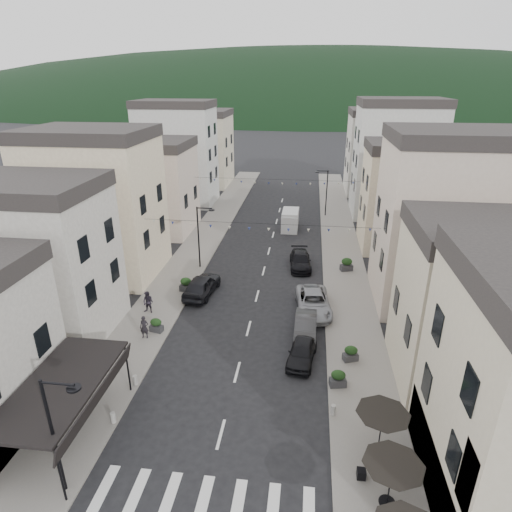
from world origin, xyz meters
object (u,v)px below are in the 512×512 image
at_px(delivery_van, 290,219).
at_px(pedestrian_b, 148,302).
at_px(parked_car_d, 300,261).
at_px(parked_car_b, 305,326).
at_px(pedestrian_a, 144,327).
at_px(parked_car_c, 313,302).
at_px(parked_car_a, 302,351).
at_px(parked_car_e, 202,285).

distance_m(delivery_van, pedestrian_b, 23.58).
bearing_deg(parked_car_d, delivery_van, 92.94).
xyz_separation_m(parked_car_b, pedestrian_b, (-11.93, 1.46, 0.29)).
bearing_deg(pedestrian_a, parked_car_c, 20.21).
xyz_separation_m(parked_car_b, parked_car_d, (-0.71, 11.64, -0.02)).
bearing_deg(pedestrian_b, parked_car_a, -11.04).
distance_m(parked_car_e, delivery_van, 18.98).
height_order(parked_car_c, pedestrian_a, pedestrian_a).
bearing_deg(parked_car_b, parked_car_d, 94.45).
xyz_separation_m(delivery_van, pedestrian_a, (-8.71, -24.85, -0.18)).
bearing_deg(delivery_van, parked_car_a, -85.26).
relative_size(parked_car_a, delivery_van, 0.83).
bearing_deg(parked_car_c, parked_car_e, 163.83).
height_order(parked_car_a, pedestrian_b, pedestrian_b).
relative_size(parked_car_c, pedestrian_b, 3.10).
height_order(parked_car_c, parked_car_d, parked_car_c).
xyz_separation_m(parked_car_c, pedestrian_a, (-11.51, -5.33, 0.19)).
height_order(parked_car_a, delivery_van, delivery_van).
distance_m(parked_car_c, delivery_van, 19.72).
distance_m(parked_car_b, delivery_van, 23.09).
bearing_deg(parked_car_c, parked_car_b, -104.73).
bearing_deg(delivery_van, parked_car_c, -81.74).
distance_m(parked_car_d, pedestrian_b, 15.15).
xyz_separation_m(parked_car_e, delivery_van, (6.40, 17.87, 0.28)).
relative_size(parked_car_a, parked_car_c, 0.73).
distance_m(pedestrian_a, pedestrian_b, 3.47).
bearing_deg(pedestrian_a, delivery_van, 66.04).
bearing_deg(parked_car_a, parked_car_e, 144.28).
relative_size(parked_car_a, parked_car_b, 0.93).
distance_m(parked_car_a, parked_car_d, 14.59).
relative_size(parked_car_a, parked_car_e, 0.80).
xyz_separation_m(parked_car_a, parked_car_c, (0.69, 6.40, 0.08)).
distance_m(parked_car_c, pedestrian_b, 12.62).
bearing_deg(parked_car_c, delivery_van, 92.15).
distance_m(parked_car_e, pedestrian_a, 7.35).
bearing_deg(delivery_van, parked_car_b, -84.26).
bearing_deg(parked_car_d, pedestrian_a, -132.16).
height_order(delivery_van, pedestrian_b, delivery_van).
bearing_deg(pedestrian_a, parked_car_e, 67.05).
xyz_separation_m(parked_car_a, parked_car_d, (-0.54, 14.58, 0.01)).
relative_size(parked_car_a, parked_car_d, 0.84).
bearing_deg(pedestrian_b, parked_car_b, 2.50).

